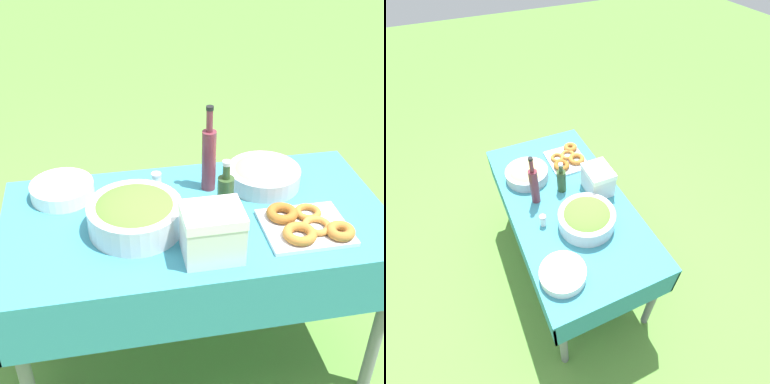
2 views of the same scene
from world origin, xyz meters
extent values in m
plane|color=#568C38|center=(0.00, 0.00, 0.00)|extent=(14.00, 14.00, 0.00)
cube|color=teal|center=(0.00, 0.00, 0.76)|extent=(1.45, 0.75, 0.02)
cube|color=teal|center=(0.00, -0.37, 0.64)|extent=(1.45, 0.01, 0.22)
cube|color=teal|center=(0.00, 0.37, 0.64)|extent=(1.45, 0.01, 0.22)
cube|color=teal|center=(-0.72, 0.00, 0.64)|extent=(0.01, 0.75, 0.22)
cube|color=teal|center=(0.72, 0.00, 0.64)|extent=(0.01, 0.75, 0.22)
cylinder|color=slate|center=(-0.67, -0.31, 0.37)|extent=(0.05, 0.05, 0.75)
cylinder|color=slate|center=(0.67, -0.31, 0.37)|extent=(0.05, 0.05, 0.75)
cylinder|color=slate|center=(-0.67, 0.31, 0.37)|extent=(0.05, 0.05, 0.75)
cylinder|color=slate|center=(0.67, 0.31, 0.37)|extent=(0.05, 0.05, 0.75)
cylinder|color=silver|center=(-0.23, -0.04, 0.82)|extent=(0.34, 0.34, 0.10)
ellipsoid|color=#51892D|center=(-0.23, -0.04, 0.86)|extent=(0.30, 0.30, 0.07)
cylinder|color=#B2B7BC|center=(0.31, 0.17, 0.81)|extent=(0.29, 0.29, 0.07)
ellipsoid|color=tan|center=(0.31, 0.17, 0.83)|extent=(0.26, 0.26, 0.07)
cube|color=silver|center=(0.37, -0.15, 0.78)|extent=(0.31, 0.26, 0.02)
torus|color=#93561E|center=(0.30, -0.09, 0.81)|extent=(0.13, 0.13, 0.04)
torus|color=#A36628|center=(0.47, -0.23, 0.81)|extent=(0.14, 0.14, 0.04)
torus|color=#B27533|center=(0.40, -0.18, 0.80)|extent=(0.12, 0.12, 0.02)
torus|color=#A36628|center=(0.40, -0.09, 0.80)|extent=(0.14, 0.14, 0.02)
torus|color=#A36628|center=(0.33, -0.22, 0.81)|extent=(0.17, 0.17, 0.03)
cylinder|color=white|center=(-0.49, 0.23, 0.78)|extent=(0.25, 0.25, 0.01)
cylinder|color=white|center=(-0.49, 0.23, 0.79)|extent=(0.25, 0.25, 0.01)
cylinder|color=white|center=(-0.49, 0.23, 0.80)|extent=(0.25, 0.25, 0.01)
cylinder|color=white|center=(-0.49, 0.23, 0.81)|extent=(0.25, 0.25, 0.01)
cylinder|color=white|center=(-0.49, 0.23, 0.83)|extent=(0.25, 0.25, 0.01)
cylinder|color=#2D4723|center=(0.11, -0.01, 0.85)|extent=(0.06, 0.06, 0.16)
cylinder|color=#2D4723|center=(0.11, -0.01, 0.96)|extent=(0.03, 0.03, 0.06)
cylinder|color=#B7B7B7|center=(0.11, -0.01, 1.00)|extent=(0.03, 0.03, 0.02)
cylinder|color=maroon|center=(0.08, 0.18, 0.90)|extent=(0.06, 0.06, 0.26)
cylinder|color=maroon|center=(0.08, 0.18, 1.07)|extent=(0.03, 0.03, 0.09)
cylinder|color=black|center=(0.08, 0.18, 1.12)|extent=(0.03, 0.03, 0.02)
cube|color=silver|center=(0.01, -0.23, 0.85)|extent=(0.20, 0.16, 0.15)
cube|color=white|center=(0.01, -0.23, 0.94)|extent=(0.20, 0.16, 0.04)
cylinder|color=white|center=(-0.12, 0.20, 0.81)|extent=(0.04, 0.04, 0.07)
cylinder|color=silver|center=(-0.12, 0.20, 0.84)|extent=(0.04, 0.04, 0.01)
camera|label=1|loc=(-0.32, -1.59, 1.95)|focal=50.00mm
camera|label=2|loc=(-1.23, 0.47, 2.23)|focal=28.00mm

